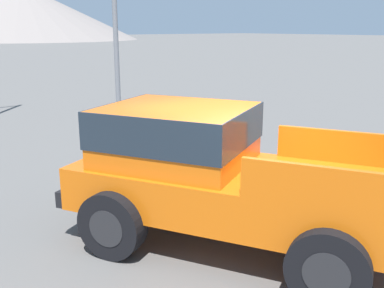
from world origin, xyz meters
name	(u,v)px	position (x,y,z in m)	size (l,w,h in m)	color
ground_plane	(239,239)	(0.00, 0.00, 0.00)	(320.00, 320.00, 0.00)	#5B5956
orange_pickup_truck	(213,168)	(-0.32, 0.23, 1.13)	(3.97, 5.24, 2.00)	orange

